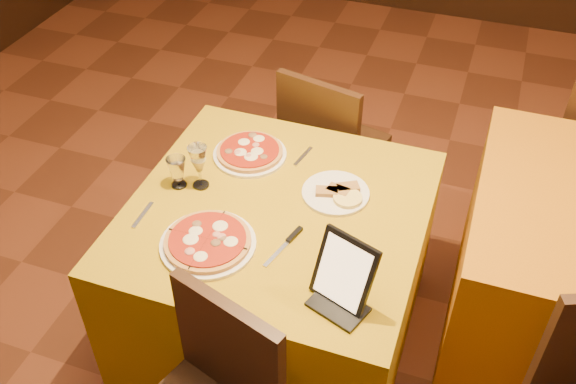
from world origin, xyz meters
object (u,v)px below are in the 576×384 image
(pizza_near, at_px, (208,242))
(tablet, at_px, (344,271))
(main_table, at_px, (278,275))
(pizza_far, at_px, (250,153))
(water_glass, at_px, (177,172))
(chair_main_far, at_px, (335,145))
(wine_glass, at_px, (199,167))

(pizza_near, height_order, tablet, tablet)
(main_table, height_order, pizza_far, pizza_far)
(water_glass, height_order, tablet, tablet)
(chair_main_far, bearing_deg, pizza_far, 82.81)
(pizza_near, distance_m, tablet, 0.52)
(chair_main_far, height_order, tablet, tablet)
(wine_glass, bearing_deg, pizza_far, 65.44)
(chair_main_far, relative_size, pizza_near, 2.67)
(main_table, relative_size, pizza_far, 3.63)
(pizza_far, distance_m, water_glass, 0.33)
(main_table, xyz_separation_m, pizza_far, (-0.22, 0.26, 0.39))
(pizza_far, height_order, tablet, tablet)
(chair_main_far, height_order, pizza_near, chair_main_far)
(wine_glass, distance_m, tablet, 0.76)
(chair_main_far, xyz_separation_m, wine_glass, (-0.33, -0.82, 0.39))
(main_table, xyz_separation_m, pizza_near, (-0.16, -0.27, 0.39))
(pizza_far, relative_size, wine_glass, 1.60)
(main_table, height_order, water_glass, water_glass)
(pizza_near, bearing_deg, chair_main_far, 81.62)
(water_glass, xyz_separation_m, tablet, (0.75, -0.33, 0.06))
(wine_glass, relative_size, water_glass, 1.46)
(chair_main_far, bearing_deg, wine_glass, 81.61)
(wine_glass, bearing_deg, main_table, -4.23)
(pizza_near, xyz_separation_m, wine_glass, (-0.16, 0.29, 0.08))
(pizza_far, xyz_separation_m, tablet, (0.56, -0.59, 0.10))
(main_table, distance_m, tablet, 0.69)
(pizza_far, relative_size, water_glass, 2.33)
(tablet, bearing_deg, chair_main_far, 126.66)
(tablet, bearing_deg, water_glass, 176.62)
(water_glass, bearing_deg, main_table, 0.40)
(tablet, bearing_deg, wine_glass, 172.29)
(wine_glass, distance_m, water_glass, 0.09)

